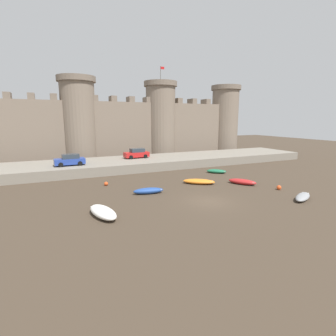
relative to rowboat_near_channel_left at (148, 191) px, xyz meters
name	(u,v)px	position (x,y,z in m)	size (l,w,h in m)	color
ground_plane	(209,202)	(4.38, -4.99, -0.34)	(160.00, 160.00, 0.00)	#423528
quay_road	(141,163)	(4.38, 15.48, 0.34)	(61.69, 10.00, 1.36)	gray
castle	(122,123)	(4.38, 26.43, 6.62)	(56.54, 6.85, 18.43)	#7A6B5B
rowboat_near_channel_left	(148,191)	(0.00, 0.00, 0.00)	(3.36, 1.49, 0.65)	#234793
rowboat_foreground_right	(199,181)	(7.15, 1.46, -0.02)	(3.97, 3.43, 0.61)	orange
rowboat_foreground_centre	(303,197)	(13.20, -8.31, -0.04)	(3.53, 2.56, 0.57)	gray
rowboat_near_channel_right	(242,182)	(11.88, -0.91, 0.00)	(2.82, 3.52, 0.65)	red
rowboat_midflat_centre	(103,212)	(-5.70, -4.70, 0.06)	(2.35, 4.18, 0.76)	silver
rowboat_midflat_left	(216,171)	(12.84, 5.91, -0.04)	(2.82, 2.66, 0.58)	#1E6B47
mooring_buoy_mid_mud	(279,188)	(13.98, -4.63, -0.08)	(0.52, 0.52, 0.52)	#E04C1E
mooring_buoy_near_shore	(106,184)	(-3.43, 5.32, -0.10)	(0.48, 0.48, 0.48)	#E04C1E
car_quay_centre_west	(70,160)	(-6.77, 13.64, 1.80)	(4.18, 2.04, 1.62)	#263F99
car_quay_east	(137,153)	(4.05, 16.56, 1.80)	(4.18, 2.04, 1.62)	red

